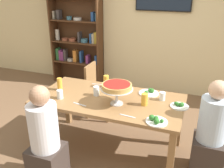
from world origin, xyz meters
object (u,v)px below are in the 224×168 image
at_px(bookshelf, 77,32).
at_px(cutlery_knife_far, 80,104).
at_px(salad_plate_far_diner, 180,106).
at_px(water_glass_clear_far, 96,91).
at_px(salad_plate_near_diner, 156,120).
at_px(water_glass_clear_near, 162,96).
at_px(water_glass_clear_spare, 60,94).
at_px(salad_plate_spare, 149,92).
at_px(cutlery_knife_near, 128,116).
at_px(beer_glass_amber_tall, 106,81).
at_px(beer_glass_amber_short, 60,84).
at_px(diner_head_east, 210,136).
at_px(diner_near_left, 46,144).
at_px(chair_far_left, 97,88).
at_px(beer_glass_amber_spare, 144,99).
at_px(cutlery_fork_near, 117,87).
at_px(deep_dish_pizza_stand, 117,87).
at_px(cutlery_fork_far, 98,84).
at_px(cutlery_spare_fork, 41,99).
at_px(dining_table, 109,104).

xyz_separation_m(bookshelf, cutlery_knife_far, (1.24, -2.29, -0.35)).
height_order(salad_plate_far_diner, water_glass_clear_far, water_glass_clear_far).
bearing_deg(salad_plate_near_diner, water_glass_clear_far, 155.33).
xyz_separation_m(water_glass_clear_near, water_glass_clear_spare, (-1.18, -0.39, 0.00)).
height_order(salad_plate_spare, cutlery_knife_near, salad_plate_spare).
bearing_deg(water_glass_clear_spare, salad_plate_far_diner, 11.37).
bearing_deg(beer_glass_amber_tall, beer_glass_amber_short, -151.01).
distance_m(bookshelf, diner_head_east, 3.44).
bearing_deg(water_glass_clear_near, diner_near_left, -137.25).
height_order(chair_far_left, beer_glass_amber_tall, beer_glass_amber_tall).
distance_m(salad_plate_far_diner, water_glass_clear_far, 1.01).
xyz_separation_m(salad_plate_spare, cutlery_knife_near, (-0.09, -0.64, -0.01)).
xyz_separation_m(salad_plate_far_diner, salad_plate_spare, (-0.40, 0.23, -0.00)).
height_order(beer_glass_amber_spare, water_glass_clear_spare, beer_glass_amber_spare).
bearing_deg(water_glass_clear_near, cutlery_fork_near, 165.51).
height_order(bookshelf, cutlery_knife_far, bookshelf).
bearing_deg(water_glass_clear_near, diner_head_east, -19.35).
bearing_deg(diner_head_east, deep_dish_pizza_stand, 4.32).
xyz_separation_m(cutlery_fork_far, cutlery_spare_fork, (-0.47, -0.67, 0.00)).
xyz_separation_m(beer_glass_amber_spare, water_glass_clear_far, (-0.62, 0.05, -0.01)).
xyz_separation_m(beer_glass_amber_tall, cutlery_fork_far, (-0.14, 0.05, -0.08)).
height_order(water_glass_clear_far, cutlery_spare_fork, water_glass_clear_far).
height_order(cutlery_knife_near, cutlery_spare_fork, same).
relative_size(chair_far_left, beer_glass_amber_spare, 6.09).
relative_size(beer_glass_amber_tall, water_glass_clear_near, 1.65).
distance_m(bookshelf, beer_glass_amber_tall, 2.19).
bearing_deg(cutlery_knife_near, water_glass_clear_far, 151.42).
bearing_deg(beer_glass_amber_tall, cutlery_fork_far, 160.75).
height_order(beer_glass_amber_short, water_glass_clear_near, beer_glass_amber_short).
relative_size(salad_plate_spare, cutlery_knife_near, 1.41).
distance_m(beer_glass_amber_tall, cutlery_fork_near, 0.17).
bearing_deg(cutlery_fork_far, cutlery_knife_near, 127.45).
bearing_deg(cutlery_spare_fork, beer_glass_amber_spare, 18.27).
distance_m(salad_plate_far_diner, water_glass_clear_near, 0.25).
xyz_separation_m(diner_head_east, beer_glass_amber_spare, (-0.75, 0.00, 0.32)).
bearing_deg(salad_plate_near_diner, cutlery_knife_far, 174.81).
xyz_separation_m(chair_far_left, beer_glass_amber_tall, (0.35, -0.47, 0.34)).
xyz_separation_m(dining_table, beer_glass_amber_tall, (-0.16, 0.31, 0.17)).
xyz_separation_m(cutlery_knife_near, cutlery_spare_fork, (-1.11, 0.02, 0.00)).
bearing_deg(beer_glass_amber_tall, bookshelf, 128.15).
bearing_deg(salad_plate_spare, cutlery_knife_far, -140.15).
distance_m(salad_plate_spare, cutlery_fork_near, 0.45).
bearing_deg(cutlery_knife_far, diner_head_east, 18.78).
bearing_deg(diner_near_left, beer_glass_amber_tall, -13.28).
xyz_separation_m(water_glass_clear_near, cutlery_knife_far, (-0.88, -0.45, -0.05)).
bearing_deg(cutlery_fork_far, salad_plate_far_diner, 160.55).
relative_size(diner_head_east, cutlery_fork_far, 6.39).
bearing_deg(beer_glass_amber_spare, beer_glass_amber_tall, 151.28).
xyz_separation_m(deep_dish_pizza_stand, cutlery_fork_far, (-0.43, 0.46, -0.21)).
height_order(salad_plate_near_diner, beer_glass_amber_short, beer_glass_amber_short).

